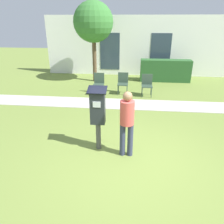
# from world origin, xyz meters

# --- Properties ---
(ground_plane) EXTENTS (40.00, 40.00, 0.00)m
(ground_plane) POSITION_xyz_m (0.00, 0.00, 0.00)
(ground_plane) COLOR olive
(sidewalk) EXTENTS (12.00, 1.10, 0.02)m
(sidewalk) POSITION_xyz_m (0.00, 3.53, 0.01)
(sidewalk) COLOR #B7B2A8
(sidewalk) RESTS_ON ground
(building_facade) EXTENTS (10.00, 0.26, 3.20)m
(building_facade) POSITION_xyz_m (0.00, 8.41, 1.60)
(building_facade) COLOR white
(building_facade) RESTS_ON ground
(parking_meter) EXTENTS (0.44, 0.31, 1.59)m
(parking_meter) POSITION_xyz_m (-0.79, 0.41, 1.02)
(parking_meter) COLOR #4C4C4C
(parking_meter) RESTS_ON ground
(person_standing) EXTENTS (0.32, 0.32, 1.58)m
(person_standing) POSITION_xyz_m (-0.10, 0.19, 0.93)
(person_standing) COLOR #333851
(person_standing) RESTS_ON ground
(outdoor_chair_left) EXTENTS (0.44, 0.44, 0.90)m
(outdoor_chair_left) POSITION_xyz_m (-1.47, 4.68, 0.53)
(outdoor_chair_left) COLOR #334738
(outdoor_chair_left) RESTS_ON ground
(outdoor_chair_middle) EXTENTS (0.44, 0.44, 0.90)m
(outdoor_chair_middle) POSITION_xyz_m (-0.45, 4.86, 0.53)
(outdoor_chair_middle) COLOR #334738
(outdoor_chair_middle) RESTS_ON ground
(outdoor_chair_right) EXTENTS (0.44, 0.44, 0.90)m
(outdoor_chair_right) POSITION_xyz_m (0.56, 4.67, 0.53)
(outdoor_chair_right) COLOR #334738
(outdoor_chair_right) RESTS_ON ground
(hedge_row) EXTENTS (2.53, 0.60, 1.10)m
(hedge_row) POSITION_xyz_m (1.59, 7.12, 0.55)
(hedge_row) COLOR #285628
(hedge_row) RESTS_ON ground
(tree) EXTENTS (1.90, 1.90, 3.82)m
(tree) POSITION_xyz_m (-2.01, 6.76, 2.84)
(tree) COLOR brown
(tree) RESTS_ON ground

